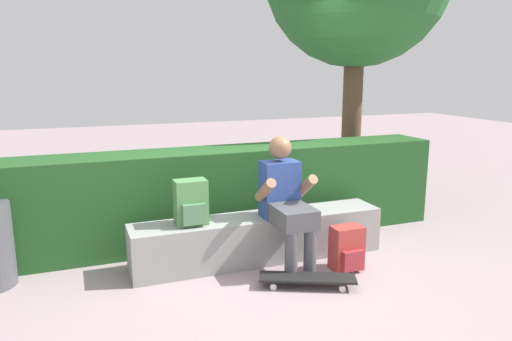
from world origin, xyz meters
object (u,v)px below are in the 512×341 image
(person_skater, at_px, (286,199))
(backpack_on_bench, at_px, (191,203))
(skateboard_near_person, at_px, (307,278))
(bench_main, at_px, (259,238))
(backpack_on_ground, at_px, (347,249))

(person_skater, bearing_deg, backpack_on_bench, 166.58)
(skateboard_near_person, bearing_deg, bench_main, 102.87)
(person_skater, height_order, backpack_on_ground, person_skater)
(bench_main, height_order, person_skater, person_skater)
(person_skater, xyz_separation_m, skateboard_near_person, (-0.02, -0.48, -0.56))
(bench_main, bearing_deg, backpack_on_ground, -37.20)
(skateboard_near_person, distance_m, backpack_on_ground, 0.54)
(bench_main, xyz_separation_m, backpack_on_bench, (-0.65, -0.01, 0.41))
(skateboard_near_person, xyz_separation_m, backpack_on_ground, (0.49, 0.20, 0.12))
(bench_main, height_order, skateboard_near_person, bench_main)
(person_skater, relative_size, skateboard_near_person, 1.46)
(person_skater, distance_m, backpack_on_bench, 0.85)
(person_skater, distance_m, skateboard_near_person, 0.74)
(skateboard_near_person, xyz_separation_m, backpack_on_bench, (-0.81, 0.68, 0.55))
(bench_main, relative_size, backpack_on_ground, 6.00)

